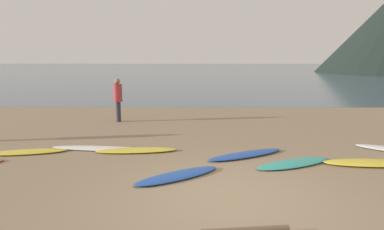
% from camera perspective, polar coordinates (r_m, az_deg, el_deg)
% --- Properties ---
extents(ground_plane, '(120.00, 120.00, 0.20)m').
position_cam_1_polar(ground_plane, '(15.83, 2.99, 0.48)').
color(ground_plane, '#8C7559').
rests_on(ground_plane, ground).
extents(ocean_water, '(140.00, 100.00, 0.01)m').
position_cam_1_polar(ocean_water, '(66.56, 1.35, 7.80)').
color(ocean_water, '#475B6B').
rests_on(ocean_water, ground).
extents(surfboard_1, '(2.07, 0.92, 0.07)m').
position_cam_1_polar(surfboard_1, '(9.82, -26.27, -5.65)').
color(surfboard_1, yellow).
rests_on(surfboard_1, ground).
extents(surfboard_2, '(2.72, 0.71, 0.06)m').
position_cam_1_polar(surfboard_2, '(9.50, -15.50, -5.49)').
color(surfboard_2, white).
rests_on(surfboard_2, ground).
extents(surfboard_3, '(2.19, 0.74, 0.08)m').
position_cam_1_polar(surfboard_3, '(9.07, -9.44, -5.94)').
color(surfboard_3, yellow).
rests_on(surfboard_3, ground).
extents(surfboard_4, '(1.94, 1.57, 0.08)m').
position_cam_1_polar(surfboard_4, '(7.14, -2.44, -10.25)').
color(surfboard_4, '#1E479E').
rests_on(surfboard_4, ground).
extents(surfboard_5, '(2.18, 1.48, 0.08)m').
position_cam_1_polar(surfboard_5, '(8.68, 9.13, -6.65)').
color(surfboard_5, '#1E479E').
rests_on(surfboard_5, ground).
extents(surfboard_6, '(2.08, 1.38, 0.07)m').
position_cam_1_polar(surfboard_6, '(8.26, 16.87, -7.87)').
color(surfboard_6, teal).
rests_on(surfboard_6, ground).
extents(surfboard_7, '(2.25, 0.66, 0.10)m').
position_cam_1_polar(surfboard_7, '(8.95, 28.28, -7.17)').
color(surfboard_7, yellow).
rests_on(surfboard_7, ground).
extents(person_1, '(0.34, 0.34, 1.68)m').
position_cam_1_polar(person_1, '(13.19, -12.51, 3.12)').
color(person_1, '#2D2D38').
rests_on(person_1, ground).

